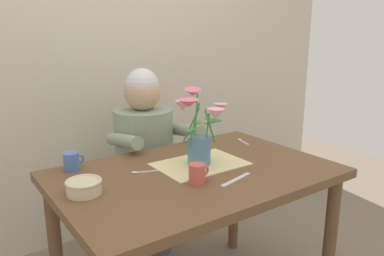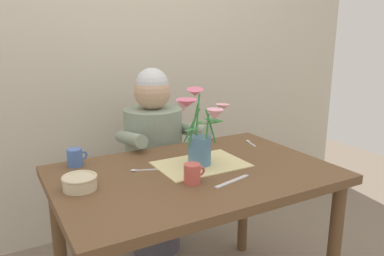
# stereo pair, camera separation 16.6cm
# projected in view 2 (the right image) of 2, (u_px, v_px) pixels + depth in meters

# --- Properties ---
(wood_panel_backdrop) EXTENTS (4.00, 0.10, 2.50)m
(wood_panel_backdrop) POSITION_uv_depth(u_px,v_px,m) (113.00, 45.00, 2.42)
(wood_panel_backdrop) COLOR beige
(wood_panel_backdrop) RESTS_ON ground_plane
(dining_table) EXTENTS (1.20, 0.80, 0.74)m
(dining_table) POSITION_uv_depth(u_px,v_px,m) (194.00, 191.00, 1.68)
(dining_table) COLOR brown
(dining_table) RESTS_ON ground_plane
(seated_person) EXTENTS (0.45, 0.47, 1.14)m
(seated_person) POSITION_uv_depth(u_px,v_px,m) (154.00, 164.00, 2.26)
(seated_person) COLOR #4C4C56
(seated_person) RESTS_ON ground_plane
(striped_placemat) EXTENTS (0.40, 0.28, 0.00)m
(striped_placemat) POSITION_uv_depth(u_px,v_px,m) (201.00, 164.00, 1.73)
(striped_placemat) COLOR beige
(striped_placemat) RESTS_ON dining_table
(flower_vase) EXTENTS (0.30, 0.26, 0.34)m
(flower_vase) POSITION_uv_depth(u_px,v_px,m) (200.00, 131.00, 1.68)
(flower_vase) COLOR teal
(flower_vase) RESTS_ON dining_table
(ceramic_bowl) EXTENTS (0.14, 0.14, 0.06)m
(ceramic_bowl) POSITION_uv_depth(u_px,v_px,m) (80.00, 182.00, 1.45)
(ceramic_bowl) COLOR beige
(ceramic_bowl) RESTS_ON dining_table
(dinner_knife) EXTENTS (0.19, 0.06, 0.00)m
(dinner_knife) POSITION_uv_depth(u_px,v_px,m) (232.00, 181.00, 1.53)
(dinner_knife) COLOR silver
(dinner_knife) RESTS_ON dining_table
(ceramic_mug) EXTENTS (0.09, 0.07, 0.08)m
(ceramic_mug) POSITION_uv_depth(u_px,v_px,m) (75.00, 157.00, 1.71)
(ceramic_mug) COLOR #476BB7
(ceramic_mug) RESTS_ON dining_table
(coffee_cup) EXTENTS (0.09, 0.07, 0.08)m
(coffee_cup) POSITION_uv_depth(u_px,v_px,m) (193.00, 174.00, 1.51)
(coffee_cup) COLOR #CC564C
(coffee_cup) RESTS_ON dining_table
(spoon_0) EXTENTS (0.12, 0.05, 0.01)m
(spoon_0) POSITION_uv_depth(u_px,v_px,m) (140.00, 170.00, 1.65)
(spoon_0) COLOR silver
(spoon_0) RESTS_ON dining_table
(spoon_1) EXTENTS (0.04, 0.12, 0.01)m
(spoon_1) POSITION_uv_depth(u_px,v_px,m) (250.00, 142.00, 2.06)
(spoon_1) COLOR silver
(spoon_1) RESTS_ON dining_table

